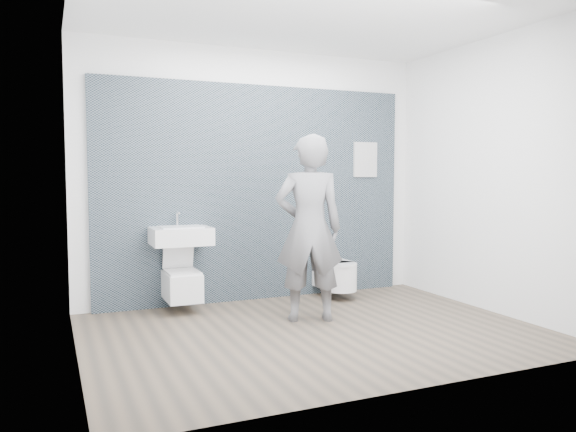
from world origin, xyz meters
name	(u,v)px	position (x,y,z in m)	size (l,w,h in m)	color
ground	(314,331)	(0.00, 0.00, 0.00)	(4.00, 4.00, 0.00)	brown
room_shell	(315,137)	(0.00, 0.00, 1.74)	(4.00, 4.00, 4.00)	white
tile_wall	(258,298)	(0.00, 1.47, 0.00)	(3.60, 0.06, 2.40)	black
washbasin	(181,235)	(-0.93, 1.22, 0.79)	(0.60, 0.45, 0.45)	white
toilet_square	(182,284)	(-0.93, 1.20, 0.29)	(0.34, 0.49, 0.66)	white
toilet_rounded	(337,275)	(0.84, 1.14, 0.26)	(0.35, 0.59, 0.32)	white
info_placard	(364,289)	(1.37, 1.43, 0.00)	(0.31, 0.03, 0.42)	white
visitor	(309,228)	(0.12, 0.37, 0.89)	(0.65, 0.43, 1.79)	slate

